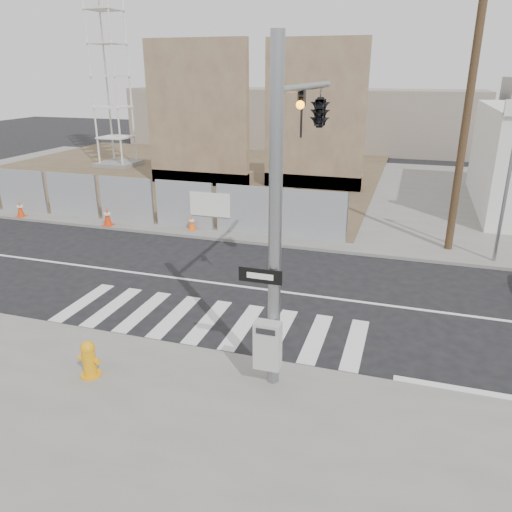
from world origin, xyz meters
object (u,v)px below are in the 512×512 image
(signal_pole, at_px, (307,146))
(traffic_cone_d, at_px, (192,223))
(traffic_cone_b, at_px, (20,209))
(traffic_cone_c, at_px, (107,217))
(crane_tower, at_px, (106,28))
(fire_hydrant, at_px, (89,359))

(signal_pole, relative_size, traffic_cone_d, 11.28)
(traffic_cone_b, bearing_deg, signal_pole, -23.16)
(traffic_cone_c, bearing_deg, crane_tower, 120.35)
(crane_tower, xyz_separation_m, traffic_cone_d, (11.23, -12.26, -8.60))
(fire_hydrant, height_order, traffic_cone_c, fire_hydrant)
(traffic_cone_b, xyz_separation_m, traffic_cone_d, (8.38, 0.52, -0.06))
(signal_pole, relative_size, fire_hydrant, 8.18)
(crane_tower, distance_m, traffic_cone_c, 17.08)
(crane_tower, bearing_deg, traffic_cone_d, -47.51)
(signal_pole, height_order, traffic_cone_c, signal_pole)
(traffic_cone_c, xyz_separation_m, traffic_cone_d, (3.75, 0.52, -0.09))
(crane_tower, relative_size, traffic_cone_d, 29.26)
(fire_hydrant, height_order, traffic_cone_d, fire_hydrant)
(traffic_cone_c, distance_m, traffic_cone_d, 3.79)
(crane_tower, height_order, traffic_cone_d, crane_tower)
(signal_pole, bearing_deg, traffic_cone_d, 132.71)
(signal_pole, relative_size, traffic_cone_b, 9.53)
(traffic_cone_b, bearing_deg, traffic_cone_c, -0.00)
(fire_hydrant, distance_m, traffic_cone_c, 11.77)
(crane_tower, xyz_separation_m, traffic_cone_c, (7.48, -12.78, -8.51))
(crane_tower, relative_size, traffic_cone_b, 24.70)
(crane_tower, distance_m, traffic_cone_d, 18.72)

